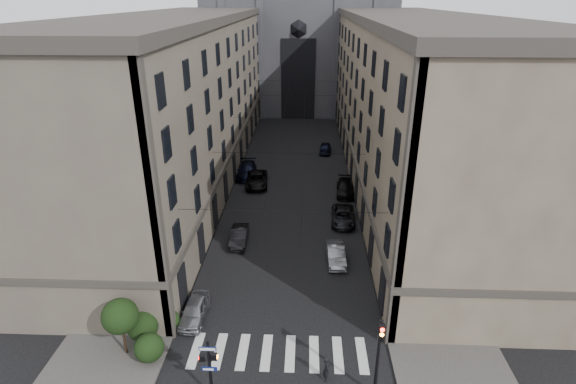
# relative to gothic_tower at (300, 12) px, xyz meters

# --- Properties ---
(sidewalk_left) EXTENTS (7.00, 80.00, 0.15)m
(sidewalk_left) POSITION_rel_gothic_tower_xyz_m (-10.50, -38.96, -17.72)
(sidewalk_left) COLOR #383533
(sidewalk_left) RESTS_ON ground
(sidewalk_right) EXTENTS (7.00, 80.00, 0.15)m
(sidewalk_right) POSITION_rel_gothic_tower_xyz_m (10.50, -38.96, -17.72)
(sidewalk_right) COLOR #383533
(sidewalk_right) RESTS_ON ground
(zebra_crossing) EXTENTS (11.00, 3.20, 0.01)m
(zebra_crossing) POSITION_rel_gothic_tower_xyz_m (0.00, -69.96, -17.79)
(zebra_crossing) COLOR beige
(zebra_crossing) RESTS_ON ground
(building_left) EXTENTS (13.60, 60.60, 18.85)m
(building_left) POSITION_rel_gothic_tower_xyz_m (-13.44, -38.96, -8.45)
(building_left) COLOR #52493F
(building_left) RESTS_ON ground
(building_right) EXTENTS (13.60, 60.60, 18.85)m
(building_right) POSITION_rel_gothic_tower_xyz_m (13.44, -38.96, -8.45)
(building_right) COLOR brown
(building_right) RESTS_ON ground
(gothic_tower) EXTENTS (35.00, 23.00, 58.00)m
(gothic_tower) POSITION_rel_gothic_tower_xyz_m (0.00, 0.00, 0.00)
(gothic_tower) COLOR #2D2D33
(gothic_tower) RESTS_ON ground
(pedestrian_signal_left) EXTENTS (1.02, 0.38, 4.00)m
(pedestrian_signal_left) POSITION_rel_gothic_tower_xyz_m (-3.51, -73.46, -15.48)
(pedestrian_signal_left) COLOR black
(pedestrian_signal_left) RESTS_ON ground
(traffic_light_right) EXTENTS (0.34, 0.50, 5.20)m
(traffic_light_right) POSITION_rel_gothic_tower_xyz_m (5.60, -73.04, -14.51)
(traffic_light_right) COLOR black
(traffic_light_right) RESTS_ON ground
(shrub_cluster) EXTENTS (3.90, 4.40, 3.90)m
(shrub_cluster) POSITION_rel_gothic_tower_xyz_m (-8.72, -69.95, -16.00)
(shrub_cluster) COLOR black
(shrub_cluster) RESTS_ON sidewalk_left
(tram_wires) EXTENTS (14.00, 60.00, 0.43)m
(tram_wires) POSITION_rel_gothic_tower_xyz_m (0.00, -39.33, -10.55)
(tram_wires) COLOR black
(tram_wires) RESTS_ON ground
(car_left_near) EXTENTS (1.73, 4.09, 1.38)m
(car_left_near) POSITION_rel_gothic_tower_xyz_m (-5.99, -66.89, -17.11)
(car_left_near) COLOR gray
(car_left_near) RESTS_ON ground
(car_left_midnear) EXTENTS (1.56, 4.19, 1.37)m
(car_left_midnear) POSITION_rel_gothic_tower_xyz_m (-4.37, -56.35, -17.11)
(car_left_midnear) COLOR black
(car_left_midnear) RESTS_ON ground
(car_left_midfar) EXTENTS (2.89, 5.61, 1.51)m
(car_left_midfar) POSITION_rel_gothic_tower_xyz_m (-4.20, -42.84, -17.04)
(car_left_midfar) COLOR black
(car_left_midfar) RESTS_ON ground
(car_left_far) EXTENTS (2.32, 5.45, 1.57)m
(car_left_far) POSITION_rel_gothic_tower_xyz_m (-5.78, -39.95, -17.01)
(car_left_far) COLOR black
(car_left_far) RESTS_ON ground
(car_right_near) EXTENTS (1.61, 4.21, 1.37)m
(car_right_near) POSITION_rel_gothic_tower_xyz_m (4.20, -59.09, -17.11)
(car_right_near) COLOR gray
(car_right_near) RESTS_ON ground
(car_right_midnear) EXTENTS (2.53, 5.02, 1.36)m
(car_right_midnear) POSITION_rel_gothic_tower_xyz_m (5.33, -51.90, -17.12)
(car_right_midnear) COLOR black
(car_right_midnear) RESTS_ON ground
(car_right_midfar) EXTENTS (2.34, 5.08, 1.44)m
(car_right_midfar) POSITION_rel_gothic_tower_xyz_m (6.11, -44.87, -17.08)
(car_right_midfar) COLOR black
(car_right_midfar) RESTS_ON ground
(car_right_far) EXTENTS (1.91, 4.03, 1.33)m
(car_right_far) POSITION_rel_gothic_tower_xyz_m (4.32, -30.45, -17.13)
(car_right_far) COLOR black
(car_right_far) RESTS_ON ground
(pedestrian) EXTENTS (0.51, 0.67, 1.64)m
(pedestrian) POSITION_rel_gothic_tower_xyz_m (2.92, -71.96, -16.98)
(pedestrian) COLOR black
(pedestrian) RESTS_ON ground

